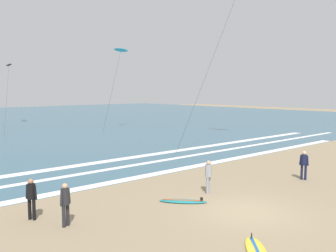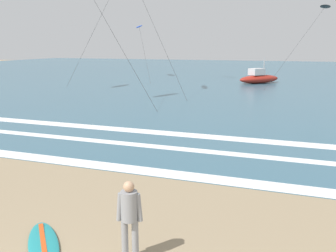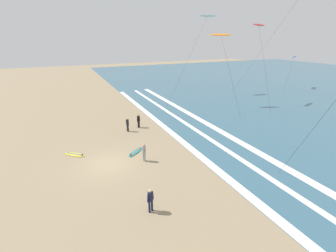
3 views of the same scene
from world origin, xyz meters
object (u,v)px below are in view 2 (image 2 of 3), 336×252
Objects in this scene: surfer_right_near at (129,213)px; surfboard_near_water at (43,245)px; kite_blue_low_near at (139,27)px; kite_black_mid_center at (325,7)px; offshore_boat at (259,78)px.

surfer_right_near is 0.81× the size of surfboard_near_water.
kite_black_mid_center is at bearing 9.56° from kite_blue_low_near.
surfboard_near_water is 35.40m from offshore_boat.
kite_black_mid_center is (6.79, 42.23, 8.26)m from surfboard_near_water.
kite_black_mid_center is at bearing 47.34° from offshore_boat.
surfboard_near_water is 41.83m from kite_blue_low_near.
offshore_boat is (-1.38, 35.19, -0.40)m from surfer_right_near.
offshore_boat is (15.42, -3.18, -5.74)m from kite_blue_low_near.
surfboard_near_water is 0.39× the size of offshore_boat.
offshore_boat is at bearing 92.25° from surfer_right_near.
kite_blue_low_near is 22.12m from kite_black_mid_center.
offshore_boat reaches higher than surfboard_near_water.
kite_black_mid_center reaches higher than offshore_boat.
kite_black_mid_center reaches higher than kite_blue_low_near.
offshore_boat is at bearing 89.21° from surfboard_near_water.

